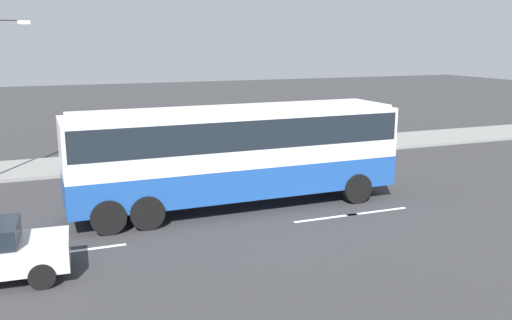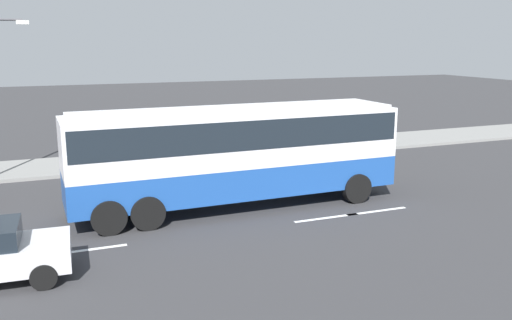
# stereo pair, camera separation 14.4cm
# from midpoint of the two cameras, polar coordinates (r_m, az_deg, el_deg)

# --- Properties ---
(ground_plane) EXTENTS (120.00, 120.00, 0.00)m
(ground_plane) POSITION_cam_midpoint_polar(r_m,az_deg,el_deg) (20.17, -0.74, -4.55)
(ground_plane) COLOR #333335
(sidewalk_curb) EXTENTS (80.00, 4.00, 0.15)m
(sidewalk_curb) POSITION_cam_midpoint_polar(r_m,az_deg,el_deg) (28.08, -7.05, 0.36)
(sidewalk_curb) COLOR gray
(sidewalk_curb) RESTS_ON ground_plane
(lane_centreline) EXTENTS (45.97, 0.16, 0.01)m
(lane_centreline) POSITION_cam_midpoint_polar(r_m,az_deg,el_deg) (19.26, 10.13, -5.56)
(lane_centreline) COLOR white
(lane_centreline) RESTS_ON ground_plane
(coach_bus) EXTENTS (11.76, 2.91, 3.57)m
(coach_bus) POSITION_cam_midpoint_polar(r_m,az_deg,el_deg) (19.29, -2.29, 1.42)
(coach_bus) COLOR #1E4C9E
(coach_bus) RESTS_ON ground_plane
(pedestrian_near_curb) EXTENTS (0.32, 0.32, 1.62)m
(pedestrian_near_curb) POSITION_cam_midpoint_polar(r_m,az_deg,el_deg) (31.15, 9.08, 3.36)
(pedestrian_near_curb) COLOR #38334C
(pedestrian_near_curb) RESTS_ON sidewalk_curb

